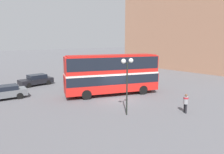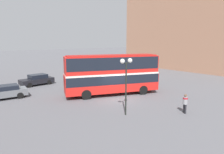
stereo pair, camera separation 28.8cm
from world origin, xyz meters
The scene contains 7 objects.
ground_plane centered at (0.00, 0.00, 0.00)m, with size 240.00×240.00×0.00m, color #5B5B60.
building_row_right centered at (28.00, 7.20, 9.00)m, with size 10.08×30.92×17.98m.
double_decker_bus centered at (0.74, 1.77, 2.62)m, with size 10.80×6.36×4.56m.
pedestrian_foreground centered at (1.57, -6.90, 1.03)m, with size 0.57×0.57×1.68m.
parked_car_kerb_near centered at (-4.06, 12.38, 0.75)m, with size 4.55×2.15×1.49m.
parked_car_kerb_far centered at (-9.10, 7.81, 0.75)m, with size 4.50×2.28×1.45m.
street_lamp_twin_globe centered at (-2.57, -3.93, 3.71)m, with size 1.22×0.38×4.74m.
Camera 2 is at (-13.70, -15.36, 6.14)m, focal length 32.00 mm.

